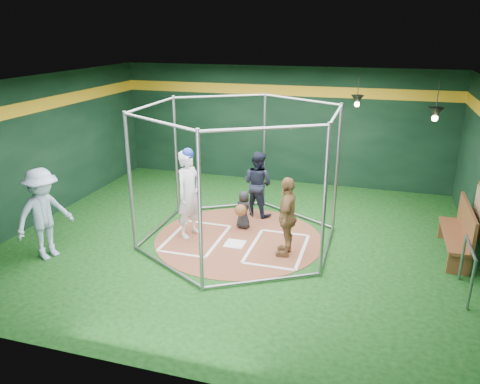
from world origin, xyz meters
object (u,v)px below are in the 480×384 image
(visitor_leopard, at_px, (287,216))
(dugout_bench, at_px, (460,230))
(batter_figure, at_px, (189,193))
(umpire, at_px, (258,184))

(visitor_leopard, bearing_deg, dugout_bench, 103.64)
(batter_figure, relative_size, dugout_bench, 1.08)
(batter_figure, relative_size, visitor_leopard, 1.22)
(visitor_leopard, relative_size, dugout_bench, 0.89)
(batter_figure, distance_m, visitor_leopard, 2.33)
(batter_figure, xyz_separation_m, umpire, (1.15, 1.67, -0.19))
(batter_figure, xyz_separation_m, visitor_leopard, (2.30, -0.30, -0.17))
(batter_figure, distance_m, umpire, 2.04)
(visitor_leopard, bearing_deg, batter_figure, -99.69)
(batter_figure, xyz_separation_m, dugout_bench, (5.76, 0.67, -0.46))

